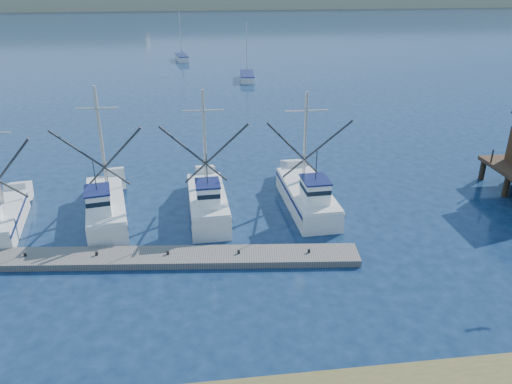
% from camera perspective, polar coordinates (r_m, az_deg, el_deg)
% --- Properties ---
extents(ground, '(500.00, 500.00, 0.00)m').
position_cam_1_polar(ground, '(24.26, 2.72, -14.57)').
color(ground, '#0C1E35').
rests_on(ground, ground).
extents(floating_dock, '(29.68, 5.00, 0.40)m').
position_cam_1_polar(floating_dock, '(29.81, -17.68, -7.21)').
color(floating_dock, slate).
rests_on(floating_dock, ground).
extents(trawler_fleet, '(29.38, 8.14, 8.56)m').
position_cam_1_polar(trawler_fleet, '(33.48, -15.45, -1.84)').
color(trawler_fleet, silver).
rests_on(trawler_fleet, ground).
extents(sailboat_near, '(2.37, 6.02, 8.10)m').
position_cam_1_polar(sailboat_near, '(74.87, -1.03, 13.04)').
color(sailboat_near, silver).
rests_on(sailboat_near, ground).
extents(sailboat_far, '(2.46, 5.42, 8.10)m').
position_cam_1_polar(sailboat_far, '(92.18, -8.48, 14.95)').
color(sailboat_far, silver).
rests_on(sailboat_far, ground).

